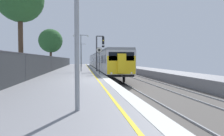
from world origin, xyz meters
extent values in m
cube|color=gray|center=(-2.50, 0.00, -0.50)|extent=(6.40, 110.00, 1.00)
cube|color=silver|center=(0.40, 0.00, 0.01)|extent=(0.60, 110.00, 0.01)
cube|color=yellow|center=(-0.35, 0.00, 0.01)|extent=(0.12, 110.00, 0.01)
cube|color=#56514C|center=(6.20, 0.00, -1.10)|extent=(11.00, 110.00, 0.20)
cube|color=slate|center=(9.60, 0.00, -0.50)|extent=(3.60, 110.00, 1.00)
cube|color=gray|center=(1.38, 0.00, -0.96)|extent=(0.07, 110.00, 0.08)
cube|color=gray|center=(2.82, 0.00, -0.96)|extent=(0.07, 110.00, 0.08)
cube|color=gray|center=(5.38, 0.00, -0.96)|extent=(0.07, 110.00, 0.08)
cube|color=gray|center=(6.82, 0.00, -0.96)|extent=(0.07, 110.00, 0.08)
cube|color=#B7B7BC|center=(2.10, 13.41, 1.27)|extent=(2.80, 20.16, 2.30)
cube|color=black|center=(2.10, 13.41, -0.01)|extent=(2.64, 19.56, 0.25)
cube|color=gray|center=(2.10, 13.41, 2.54)|extent=(2.68, 20.16, 0.24)
cube|color=black|center=(0.69, 13.41, 1.57)|extent=(0.02, 18.56, 0.84)
cube|color=silver|center=(0.69, 8.37, 1.17)|extent=(0.03, 1.10, 1.90)
cube|color=silver|center=(0.69, 18.45, 1.17)|extent=(0.03, 1.10, 1.90)
cylinder|color=black|center=(1.32, 5.93, -0.50)|extent=(0.12, 0.84, 0.84)
cylinder|color=black|center=(2.88, 5.93, -0.50)|extent=(0.12, 0.84, 0.84)
cylinder|color=black|center=(1.32, 20.89, -0.50)|extent=(0.12, 0.84, 0.84)
cylinder|color=black|center=(2.88, 20.89, -0.50)|extent=(0.12, 0.84, 0.84)
cube|color=#B7B7BC|center=(2.10, 34.17, 1.27)|extent=(2.80, 20.16, 2.30)
cube|color=black|center=(2.10, 34.17, -0.01)|extent=(2.64, 19.56, 0.25)
cube|color=gray|center=(2.10, 34.17, 2.54)|extent=(2.68, 20.16, 0.24)
cube|color=black|center=(0.69, 34.17, 1.57)|extent=(0.02, 18.56, 0.84)
cube|color=silver|center=(0.69, 29.13, 1.17)|extent=(0.03, 1.10, 1.90)
cube|color=silver|center=(0.69, 39.21, 1.17)|extent=(0.03, 1.10, 1.90)
cylinder|color=black|center=(1.32, 26.69, -0.50)|extent=(0.12, 0.84, 0.84)
cylinder|color=black|center=(2.88, 26.69, -0.50)|extent=(0.12, 0.84, 0.84)
cylinder|color=black|center=(1.32, 41.65, -0.50)|extent=(0.12, 0.84, 0.84)
cylinder|color=black|center=(2.88, 41.65, -0.50)|extent=(0.12, 0.84, 0.84)
cube|color=yellow|center=(2.10, 3.37, 1.02)|extent=(2.70, 0.10, 1.70)
cube|color=black|center=(2.10, 3.36, 1.82)|extent=(2.40, 0.08, 0.80)
cube|color=yellow|center=(2.10, 3.23, 1.17)|extent=(0.80, 0.24, 1.80)
cylinder|color=white|center=(1.15, 3.31, 0.27)|extent=(0.18, 0.06, 0.18)
cylinder|color=white|center=(3.05, 3.31, 0.27)|extent=(0.18, 0.06, 0.18)
cylinder|color=black|center=(2.10, 3.08, 0.02)|extent=(0.20, 0.35, 0.20)
cube|color=black|center=(2.10, 34.17, 2.79)|extent=(0.60, 0.90, 0.20)
cylinder|color=#47474C|center=(0.35, 10.90, 2.27)|extent=(0.18, 0.18, 4.53)
cube|color=#47474C|center=(0.80, 10.90, 4.53)|extent=(0.90, 0.12, 0.12)
cube|color=black|center=(1.20, 10.90, 3.98)|extent=(0.28, 0.20, 1.00)
cylinder|color=black|center=(1.20, 10.78, 4.30)|extent=(0.16, 0.04, 0.16)
cylinder|color=yellow|center=(1.20, 10.78, 3.98)|extent=(0.16, 0.04, 0.16)
cylinder|color=black|center=(1.20, 10.78, 3.66)|extent=(0.16, 0.04, 0.16)
cube|color=black|center=(1.20, 10.90, 3.23)|extent=(0.32, 0.16, 0.24)
cylinder|color=#59595B|center=(0.25, 5.93, 1.23)|extent=(0.08, 0.08, 2.46)
cylinder|color=black|center=(0.25, 5.92, 2.51)|extent=(0.59, 0.02, 0.59)
cylinder|color=silver|center=(0.25, 5.91, 2.51)|extent=(0.56, 0.02, 0.56)
cube|color=black|center=(0.25, 5.90, 2.51)|extent=(0.24, 0.01, 0.18)
cylinder|color=#93999E|center=(-1.65, -8.73, 2.68)|extent=(0.14, 0.14, 5.36)
cylinder|color=#93999E|center=(-1.65, 11.61, 2.40)|extent=(0.14, 0.14, 4.81)
cube|color=#93999E|center=(-1.20, 11.61, 4.71)|extent=(0.90, 0.08, 0.08)
cylinder|color=silver|center=(-0.75, 11.61, 4.63)|extent=(0.20, 0.20, 0.18)
cube|color=#93999E|center=(-2.10, 11.61, 4.71)|extent=(0.90, 0.08, 0.08)
cylinder|color=silver|center=(-2.55, 11.61, 4.63)|extent=(0.20, 0.20, 0.18)
cylinder|color=#93999E|center=(-1.65, 31.95, 2.63)|extent=(0.14, 0.14, 5.27)
cube|color=#93999E|center=(-1.20, 31.95, 5.17)|extent=(0.90, 0.08, 0.08)
cylinder|color=silver|center=(-0.75, 31.95, 5.09)|extent=(0.20, 0.20, 0.18)
cube|color=#93999E|center=(-2.10, 31.95, 5.17)|extent=(0.90, 0.08, 0.08)
cylinder|color=silver|center=(-2.55, 31.95, 5.09)|extent=(0.20, 0.20, 0.18)
cube|color=#282B2D|center=(-5.45, 0.00, 0.97)|extent=(0.03, 99.00, 1.94)
cube|color=#38383D|center=(-5.45, 0.00, 1.94)|extent=(0.06, 99.00, 0.06)
cylinder|color=#38383D|center=(-5.45, 0.00, 0.97)|extent=(0.07, 0.07, 1.94)
cylinder|color=#38383D|center=(-5.45, 11.69, 0.97)|extent=(0.07, 0.07, 1.94)
cylinder|color=#38383D|center=(-5.45, 23.38, 0.97)|extent=(0.07, 0.07, 1.94)
cylinder|color=#38383D|center=(-5.45, 35.06, 0.97)|extent=(0.07, 0.07, 1.94)
cylinder|color=#38383D|center=(-5.45, 46.75, 0.97)|extent=(0.07, 0.07, 1.94)
cylinder|color=#473323|center=(-7.35, 24.10, 1.93)|extent=(0.43, 0.43, 3.87)
sphere|color=#285628|center=(-7.35, 24.10, 5.08)|extent=(4.42, 4.42, 4.42)
sphere|color=#285628|center=(-7.55, 24.14, 4.53)|extent=(3.02, 3.02, 3.02)
cylinder|color=#473323|center=(-6.67, 3.27, 2.80)|extent=(0.40, 0.40, 5.60)
sphere|color=#285628|center=(-6.83, 3.06, 6.19)|extent=(2.28, 2.28, 2.28)
camera|label=1|loc=(-1.50, -14.63, 1.50)|focal=31.77mm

